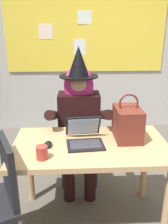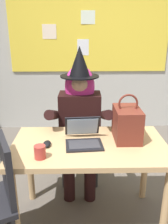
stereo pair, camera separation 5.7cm
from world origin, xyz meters
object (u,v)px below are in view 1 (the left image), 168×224
object	(u,v)px
desk_main	(90,156)
laptop	(84,137)
computer_mouse	(48,145)
handbag	(127,123)
person_costumed	(79,113)
chair_at_desk	(79,133)
coffee_mug	(42,153)

from	to	relation	value
desk_main	laptop	world-z (taller)	laptop
computer_mouse	desk_main	bearing A→B (deg)	4.78
laptop	handbag	xyz separation A→B (m)	(0.35, 0.06, 0.09)
person_costumed	laptop	size ratio (longest dim) A/B	4.51
person_costumed	laptop	xyz separation A→B (m)	(0.02, -0.56, -0.01)
chair_at_desk	person_costumed	size ratio (longest dim) A/B	0.63
computer_mouse	laptop	bearing A→B (deg)	10.36
desk_main	person_costumed	bearing A→B (deg)	96.75
person_costumed	laptop	world-z (taller)	person_costumed
laptop	computer_mouse	distance (m)	0.29
chair_at_desk	laptop	distance (m)	0.73
chair_at_desk	person_costumed	distance (m)	0.31
desk_main	laptop	size ratio (longest dim) A/B	3.83
desk_main	computer_mouse	distance (m)	0.35
chair_at_desk	laptop	size ratio (longest dim) A/B	2.84
person_costumed	computer_mouse	size ratio (longest dim) A/B	13.79
chair_at_desk	handbag	distance (m)	0.81
handbag	coffee_mug	bearing A→B (deg)	-156.06
laptop	coffee_mug	bearing A→B (deg)	-147.11
desk_main	chair_at_desk	bearing A→B (deg)	95.33
desk_main	handbag	distance (m)	0.40
chair_at_desk	person_costumed	bearing A→B (deg)	-0.48
coffee_mug	chair_at_desk	bearing A→B (deg)	72.53
handbag	coffee_mug	xyz separation A→B (m)	(-0.66, -0.29, -0.09)
desk_main	person_costumed	size ratio (longest dim) A/B	0.85
chair_at_desk	laptop	xyz separation A→B (m)	(0.02, -0.68, 0.28)
laptop	handbag	bearing A→B (deg)	5.91
coffee_mug	handbag	bearing A→B (deg)	23.94
handbag	person_costumed	bearing A→B (deg)	126.89
desk_main	computer_mouse	bearing A→B (deg)	-175.06
laptop	coffee_mug	world-z (taller)	laptop
computer_mouse	handbag	distance (m)	0.65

